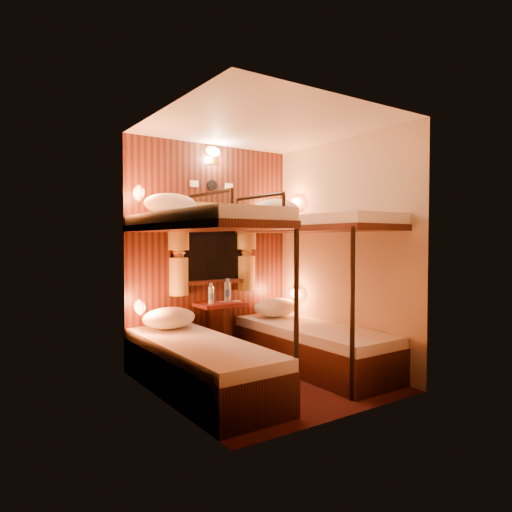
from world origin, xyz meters
TOP-DOWN VIEW (x-y plane):
  - floor at (0.00, 0.00)m, footprint 2.10×2.10m
  - ceiling at (0.00, 0.00)m, footprint 2.10×2.10m
  - wall_back at (0.00, 1.05)m, footprint 2.40×0.00m
  - wall_front at (0.00, -1.05)m, footprint 2.40×0.00m
  - wall_left at (-1.00, 0.00)m, footprint 0.00×2.40m
  - wall_right at (1.00, 0.00)m, footprint 0.00×2.40m
  - back_panel at (0.00, 1.04)m, footprint 2.00×0.03m
  - bunk_left at (-0.65, 0.07)m, footprint 0.72×1.90m
  - bunk_right at (0.65, 0.07)m, footprint 0.72×1.90m
  - window at (0.00, 1.00)m, footprint 1.00×0.12m
  - curtains at (0.00, 0.97)m, footprint 1.10×0.22m
  - back_fixtures at (0.00, 1.00)m, footprint 0.54×0.09m
  - reading_lamps at (-0.00, 0.70)m, footprint 2.00×0.20m
  - table at (0.00, 0.85)m, footprint 0.50×0.34m
  - bottle_left at (-0.13, 0.81)m, footprint 0.06×0.06m
  - bottle_right at (0.12, 0.88)m, footprint 0.07×0.07m
  - sachet_a at (0.21, 0.84)m, footprint 0.10×0.09m
  - sachet_b at (0.05, 0.89)m, footprint 0.08×0.06m
  - pillow_lower_left at (-0.65, 0.72)m, footprint 0.54×0.38m
  - pillow_lower_right at (0.65, 0.70)m, footprint 0.54×0.39m
  - pillow_upper_left at (-0.65, 0.67)m, footprint 0.52×0.37m
  - pillow_upper_right at (0.65, 0.67)m, footprint 0.55×0.39m

SIDE VIEW (x-z plane):
  - floor at x=0.00m, z-range 0.00..0.00m
  - table at x=0.00m, z-range 0.09..0.74m
  - bunk_left at x=-0.65m, z-range -0.35..1.47m
  - bunk_right at x=0.65m, z-range -0.35..1.47m
  - pillow_lower_left at x=-0.65m, z-range 0.46..0.67m
  - pillow_lower_right at x=0.65m, z-range 0.46..0.67m
  - sachet_b at x=0.05m, z-range 0.65..0.66m
  - sachet_a at x=0.21m, z-range 0.65..0.66m
  - bottle_left at x=-0.13m, z-range 0.63..0.86m
  - bottle_right at x=0.12m, z-range 0.63..0.89m
  - window at x=0.00m, z-range 0.79..1.58m
  - wall_back at x=0.00m, z-range 0.00..2.40m
  - wall_front at x=0.00m, z-range 0.00..2.40m
  - wall_left at x=-1.00m, z-range 0.00..2.40m
  - wall_right at x=1.00m, z-range 0.00..2.40m
  - back_panel at x=0.00m, z-range 0.00..2.40m
  - reading_lamps at x=0.00m, z-range 0.62..1.86m
  - curtains at x=0.00m, z-range 0.76..1.76m
  - pillow_upper_left at x=-0.65m, z-range 1.59..1.79m
  - pillow_upper_right at x=0.65m, z-range 1.59..1.80m
  - back_fixtures at x=0.00m, z-range 2.00..2.49m
  - ceiling at x=0.00m, z-range 2.40..2.40m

